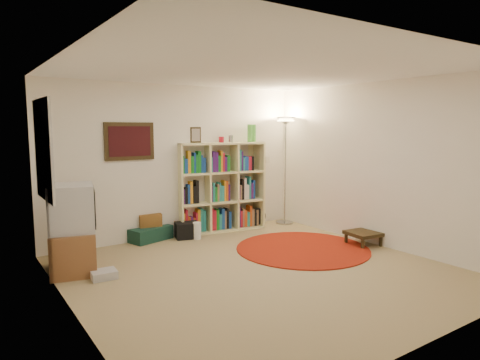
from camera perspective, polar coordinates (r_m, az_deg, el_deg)
The scene contains 12 objects.
room at distance 5.27m, azimuth 1.97°, elevation 1.00°, with size 4.54×4.54×2.54m.
bookshelf at distance 7.51m, azimuth -2.81°, elevation -1.10°, with size 1.60×0.68×1.86m.
floor_lamp at distance 8.00m, azimuth 6.10°, elevation 5.93°, with size 0.41×0.41×2.00m.
floor_fan at distance 7.83m, azimuth 2.33°, elevation -5.01°, with size 0.31×0.19×0.35m.
tv_stand at distance 5.80m, azimuth -21.42°, elevation -6.21°, with size 0.69×0.86×1.11m.
dvd_box at distance 5.53m, azimuth -17.70°, elevation -11.91°, with size 0.31×0.27×0.10m.
suitcase at distance 7.12m, azimuth -12.08°, elevation -6.96°, with size 0.77×0.61×0.22m.
wicker_basket at distance 7.13m, azimuth -11.98°, elevation -5.20°, with size 0.40×0.31×0.21m.
duffel_bag at distance 7.15m, azimuth -7.08°, elevation -6.65°, with size 0.44×0.40×0.26m.
paper_towel at distance 7.05m, azimuth -5.76°, elevation -6.74°, with size 0.17×0.17×0.28m.
red_rug at distance 6.55m, azimuth 8.33°, elevation -9.02°, with size 1.98×1.98×0.02m.
side_table at distance 6.93m, azimuth 16.13°, elevation -6.91°, with size 0.51×0.51×0.21m.
Camera 1 is at (-3.15, -4.18, 1.82)m, focal length 32.00 mm.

